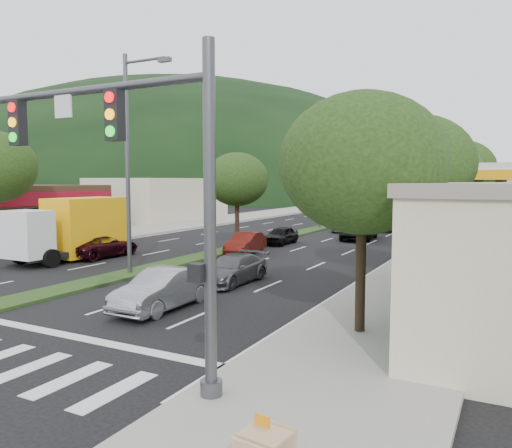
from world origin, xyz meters
The scene contains 25 objects.
sidewalk_right centered at (12.50, 25.00, 0.07)m, with size 5.00×90.00×0.15m, color gray.
sidewalk_left centered at (-13.00, 25.00, 0.07)m, with size 6.00×90.00×0.15m, color gray.
median centered at (0.00, 28.00, 0.06)m, with size 1.60×56.00×0.12m, color #233B15.
traffic_signal centered at (9.03, -1.54, 4.65)m, with size 6.12×0.40×7.00m.
shop_left centered at (-18.46, 15.00, 2.01)m, with size 10.15×12.00×4.00m.
bldg_left_far centered at (-19.00, 34.00, 2.30)m, with size 9.00×14.00×4.60m, color beige.
hill_far centered at (-80.00, 110.00, 0.00)m, with size 176.00×132.00×82.00m, color black.
tree_r_a centered at (12.00, 4.00, 4.82)m, with size 4.60×4.60×6.63m.
tree_r_b centered at (12.00, 12.00, 5.04)m, with size 4.80×4.80×6.94m.
tree_r_c centered at (12.00, 20.00, 4.75)m, with size 4.40×4.40×6.48m.
tree_r_d centered at (12.00, 30.00, 5.18)m, with size 5.00×5.00×7.17m.
tree_r_e centered at (12.00, 40.00, 4.89)m, with size 4.60×4.60×6.71m.
tree_med_near centered at (0.00, 18.00, 4.43)m, with size 4.00×4.00×6.02m.
tree_med_far centered at (0.00, 44.00, 5.01)m, with size 4.80×4.80×6.94m.
streetlight_near centered at (0.21, 8.00, 5.58)m, with size 2.60×0.25×10.00m.
streetlight_mid centered at (0.21, 33.00, 5.58)m, with size 2.60×0.25×10.00m.
sedan_silver centered at (5.26, 3.78, 0.69)m, with size 1.45×4.16×1.37m, color #919398.
suv_maroon centered at (-5.07, 11.37, 0.62)m, with size 2.07×4.49×1.25m, color black.
car_queue_a centered at (1.50, 21.41, 0.61)m, with size 1.45×3.59×1.22m, color black.
car_queue_b centered at (5.15, 8.62, 0.60)m, with size 1.69×4.15×1.20m, color #4A494E.
car_queue_c centered at (1.50, 16.41, 0.63)m, with size 1.34×3.83×1.26m, color #55140E.
car_queue_d centered at (5.50, 26.41, 0.66)m, with size 2.20×4.77×1.33m, color black.
car_queue_e centered at (2.82, 31.41, 0.64)m, with size 1.51×3.75×1.28m, color #57565C.
box_truck centered at (-5.93, 10.23, 1.60)m, with size 2.81×6.91×3.38m.
motorhome centered at (6.68, 36.61, 2.01)m, with size 3.73×10.02×3.77m.
Camera 1 is at (15.79, -9.49, 4.36)m, focal length 35.00 mm.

